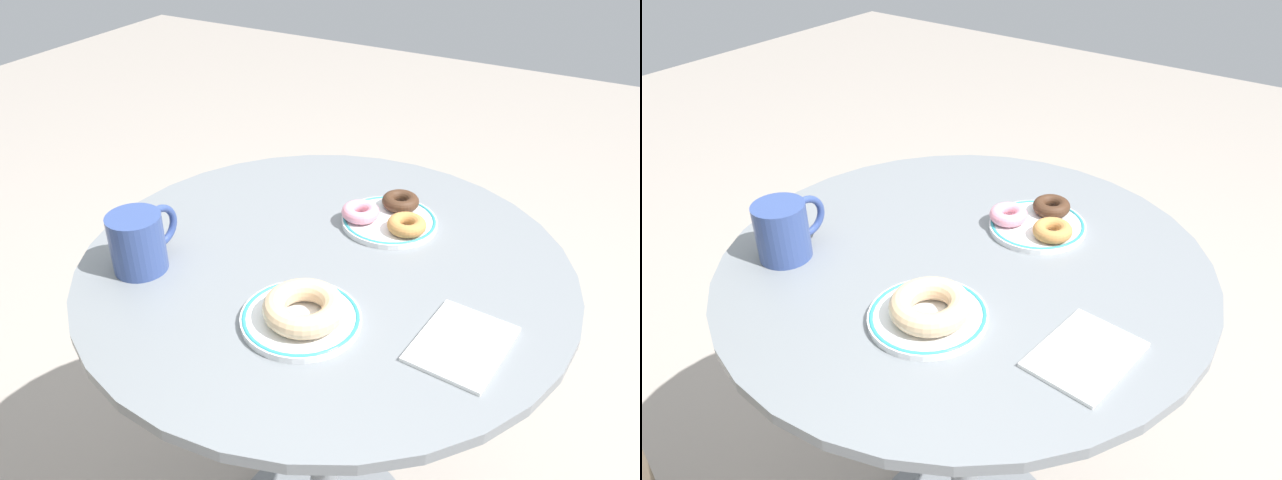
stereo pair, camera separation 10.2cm
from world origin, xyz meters
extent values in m
cylinder|color=slate|center=(0.00, 0.00, 0.72)|extent=(0.79, 0.79, 0.02)
cylinder|color=slate|center=(0.00, 0.00, 0.37)|extent=(0.06, 0.06, 0.69)
cylinder|color=white|center=(-0.15, -0.04, 0.73)|extent=(0.17, 0.17, 0.01)
torus|color=teal|center=(-0.15, -0.04, 0.74)|extent=(0.17, 0.17, 0.01)
cylinder|color=white|center=(0.15, -0.05, 0.73)|extent=(0.17, 0.17, 0.01)
torus|color=teal|center=(0.15, -0.05, 0.74)|extent=(0.16, 0.16, 0.01)
torus|color=#E0B789|center=(-0.15, -0.05, 0.76)|extent=(0.16, 0.16, 0.03)
torus|color=#422819|center=(0.20, -0.05, 0.75)|extent=(0.09, 0.09, 0.02)
torus|color=pink|center=(0.13, 0.00, 0.75)|extent=(0.07, 0.07, 0.02)
torus|color=#BC7F42|center=(0.13, -0.09, 0.75)|extent=(0.09, 0.09, 0.02)
cube|color=white|center=(-0.09, -0.26, 0.73)|extent=(0.15, 0.12, 0.01)
cylinder|color=#334784|center=(-0.16, 0.24, 0.78)|extent=(0.08, 0.08, 0.09)
torus|color=#334784|center=(-0.11, 0.24, 0.78)|extent=(0.07, 0.02, 0.07)
camera|label=1|loc=(-0.73, -0.40, 1.30)|focal=35.41mm
camera|label=2|loc=(-0.68, -0.48, 1.30)|focal=35.41mm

